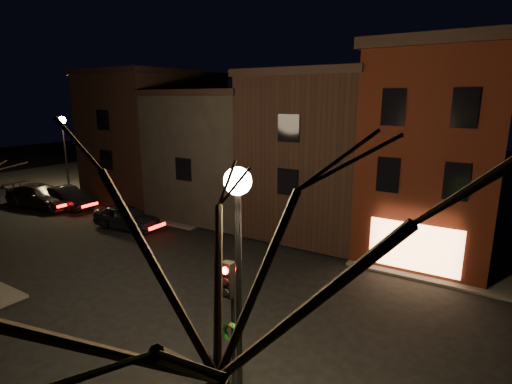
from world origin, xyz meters
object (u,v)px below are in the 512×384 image
traffic_signal (230,312)px  bare_tree_right (214,231)px  street_lamp_near (238,231)px  street_lamp_far (63,135)px  parked_car_c (41,196)px  parked_car_b (66,198)px  parked_car_a (127,217)px

traffic_signal → bare_tree_right: 4.87m
street_lamp_near → traffic_signal: size_ratio=1.60×
traffic_signal → bare_tree_right: bearing=-57.6°
street_lamp_far → parked_car_c: street_lamp_far is taller
traffic_signal → bare_tree_right: bare_tree_right is taller
traffic_signal → parked_car_c: size_ratio=0.68×
parked_car_b → street_lamp_far: bearing=54.0°
street_lamp_near → street_lamp_far: (-25.20, 12.20, 0.00)m
street_lamp_near → parked_car_c: street_lamp_near is taller
bare_tree_right → parked_car_a: bearing=143.9°
parked_car_a → parked_car_c: bearing=83.0°
street_lamp_near → street_lamp_far: bearing=154.2°
street_lamp_near → traffic_signal: 2.49m
street_lamp_near → street_lamp_far: same height
street_lamp_far → bare_tree_right: (26.50, -14.70, 0.97)m
street_lamp_near → parked_car_b: 25.14m
parked_car_b → parked_car_a: bearing=-96.1°
bare_tree_right → parked_car_a: 20.65m
parked_car_b → bare_tree_right: bearing=-117.0°
street_lamp_far → parked_car_c: 5.29m
street_lamp_far → traffic_signal: bearing=-25.5°
street_lamp_far → parked_car_a: 11.68m
street_lamp_far → parked_car_b: bearing=-37.0°
traffic_signal → bare_tree_right: (1.90, -2.99, 3.34)m
parked_car_b → parked_car_c: 1.96m
traffic_signal → parked_car_b: 24.09m
bare_tree_right → parked_car_b: 27.55m
street_lamp_near → parked_car_a: 18.00m
street_lamp_far → street_lamp_near: bearing=-25.8°
parked_car_c → parked_car_b: bearing=-68.9°
street_lamp_far → parked_car_a: bearing=-15.9°
traffic_signal → parked_car_a: 16.81m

